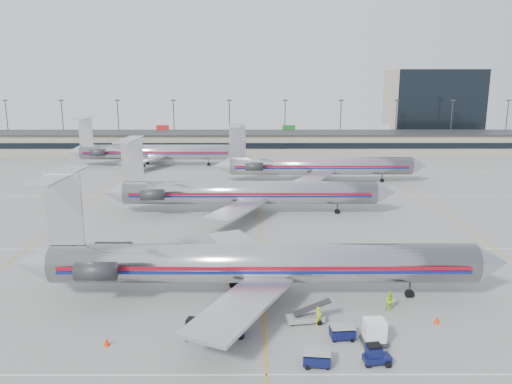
{
  "coord_description": "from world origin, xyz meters",
  "views": [
    {
      "loc": [
        -0.85,
        -50.6,
        20.89
      ],
      "look_at": [
        -0.64,
        23.44,
        4.5
      ],
      "focal_mm": 35.0,
      "sensor_mm": 36.0,
      "label": 1
    }
  ],
  "objects_px": {
    "tug_center": "(228,326)",
    "uld_container": "(374,332)",
    "jet_foreground": "(254,263)",
    "belt_loader": "(306,317)",
    "jet_second_row": "(244,192)"
  },
  "relations": [
    {
      "from": "jet_foreground",
      "to": "uld_container",
      "type": "relative_size",
      "value": 22.93
    },
    {
      "from": "uld_container",
      "to": "belt_loader",
      "type": "xyz_separation_m",
      "value": [
        -5.14,
        3.7,
        -0.51
      ]
    },
    {
      "from": "jet_foreground",
      "to": "jet_second_row",
      "type": "xyz_separation_m",
      "value": [
        -1.6,
        32.1,
        -0.08
      ]
    },
    {
      "from": "jet_second_row",
      "to": "belt_loader",
      "type": "distance_m",
      "value": 38.05
    },
    {
      "from": "jet_foreground",
      "to": "tug_center",
      "type": "relative_size",
      "value": 18.57
    },
    {
      "from": "jet_foreground",
      "to": "belt_loader",
      "type": "distance_m",
      "value": 7.73
    },
    {
      "from": "jet_second_row",
      "to": "tug_center",
      "type": "height_order",
      "value": "jet_second_row"
    },
    {
      "from": "jet_second_row",
      "to": "belt_loader",
      "type": "relative_size",
      "value": 11.76
    },
    {
      "from": "tug_center",
      "to": "belt_loader",
      "type": "height_order",
      "value": "belt_loader"
    },
    {
      "from": "jet_second_row",
      "to": "belt_loader",
      "type": "height_order",
      "value": "jet_second_row"
    },
    {
      "from": "jet_foreground",
      "to": "belt_loader",
      "type": "relative_size",
      "value": 12.03
    },
    {
      "from": "jet_second_row",
      "to": "tug_center",
      "type": "relative_size",
      "value": 18.15
    },
    {
      "from": "jet_foreground",
      "to": "belt_loader",
      "type": "bearing_deg",
      "value": -48.59
    },
    {
      "from": "tug_center",
      "to": "uld_container",
      "type": "distance_m",
      "value": 12.01
    },
    {
      "from": "jet_foreground",
      "to": "uld_container",
      "type": "bearing_deg",
      "value": -42.53
    }
  ]
}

